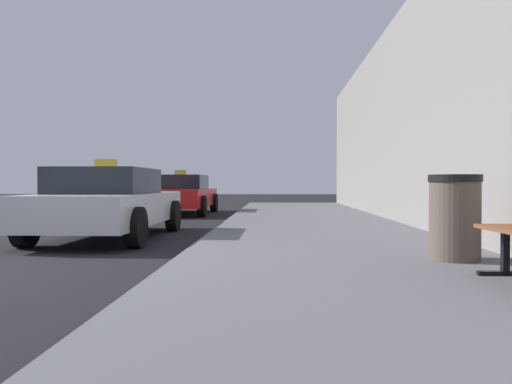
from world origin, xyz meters
name	(u,v)px	position (x,y,z in m)	size (l,w,h in m)	color
ground_plane	(15,266)	(0.00, 0.00, 0.00)	(80.00, 80.00, 0.00)	black
sidewalk	(347,262)	(4.00, 0.00, 0.07)	(4.00, 32.00, 0.15)	#5B5B60
trash_bin	(455,217)	(5.15, -0.28, 0.63)	(0.57, 0.57, 0.95)	brown
car_silver	(109,203)	(0.13, 2.97, 0.65)	(1.96, 4.27, 1.43)	#B7B7BF
car_red	(182,194)	(0.09, 10.02, 0.65)	(1.98, 4.40, 1.43)	red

